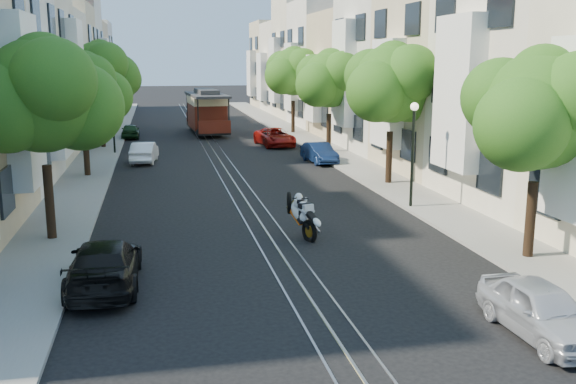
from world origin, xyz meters
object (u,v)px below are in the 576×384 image
parked_car_e_mid (319,153)px  parked_car_e_far (275,137)px  parked_car_e_near (541,310)px  parked_car_w_near (105,264)px  tree_w_d (111,75)px  lamp_west (113,109)px  cable_car (207,110)px  tree_e_c (330,81)px  parked_car_w_mid (144,152)px  tree_e_b (393,85)px  tree_w_b (84,91)px  tree_w_a (43,98)px  tree_w_c (100,72)px  tree_e_d (294,73)px  sportbike_rider (301,213)px  lamp_east (413,139)px  parked_car_w_far (130,131)px  tree_e_a (541,114)px

parked_car_e_mid → parked_car_e_far: size_ratio=0.79×
parked_car_e_near → parked_car_w_near: (-9.53, 5.07, 0.04)m
tree_w_d → lamp_west: bearing=-86.6°
cable_car → tree_w_d: bearing=151.8°
tree_e_c → parked_car_e_near: tree_e_c is taller
lamp_west → cable_car: size_ratio=0.48×
parked_car_e_mid → parked_car_w_mid: size_ratio=0.96×
tree_e_b → tree_w_d: tree_e_b is taller
tree_w_b → parked_car_w_mid: tree_w_b is taller
tree_w_a → tree_w_c: tree_w_c is taller
tree_w_b → tree_w_d: (0.00, 22.00, 0.20)m
tree_w_a → lamp_west: bearing=87.6°
tree_e_d → tree_w_c: size_ratio=0.97×
tree_e_d → parked_car_e_mid: tree_e_d is taller
sportbike_rider → parked_car_e_mid: (4.57, 15.37, -0.28)m
lamp_east → parked_car_w_far: lamp_east is taller
tree_w_b → parked_car_e_far: size_ratio=1.41×
parked_car_e_near → parked_car_e_far: bearing=88.6°
tree_e_d → cable_car: tree_e_d is taller
tree_e_b → parked_car_w_mid: (-11.66, 9.37, -4.13)m
parked_car_e_far → tree_e_d: bearing=61.0°
sportbike_rider → parked_car_e_near: size_ratio=0.57×
tree_e_c → parked_car_e_far: size_ratio=1.46×
parked_car_e_mid → parked_car_e_far: bearing=93.0°
lamp_east → parked_car_w_near: 13.55m
parked_car_e_near → tree_w_c: bearing=107.9°
tree_e_c → parked_car_e_mid: 5.79m
cable_car → tree_e_c: bearing=-64.2°
tree_w_b → parked_car_e_far: 15.69m
tree_e_b → cable_car: tree_e_b is taller
cable_car → parked_car_w_mid: size_ratio=2.34×
lamp_west → parked_car_w_far: bearing=85.2°
parked_car_e_near → parked_car_w_far: (-10.00, 38.39, -0.04)m
parked_car_e_mid → parked_car_w_near: 21.89m
tree_e_b → parked_car_e_far: tree_e_b is taller
cable_car → parked_car_w_near: size_ratio=1.94×
tree_e_b → tree_e_d: bearing=90.0°
parked_car_e_mid → parked_car_w_far: parked_car_e_mid is taller
parked_car_w_far → sportbike_rider: bearing=102.3°
tree_w_b → cable_car: size_ratio=0.73×
tree_w_d → lamp_east: tree_w_d is taller
parked_car_e_near → tree_e_d: bearing=84.4°
tree_e_b → tree_w_b: (-14.40, 5.00, -0.34)m
tree_e_d → parked_car_w_far: tree_e_d is taller
tree_e_a → parked_car_w_mid: (-11.66, 21.37, -3.79)m
tree_e_a → parked_car_w_far: size_ratio=1.90×
tree_e_c → parked_car_e_near: (-2.86, -27.98, -3.99)m
tree_e_a → parked_car_w_near: 12.95m
lamp_east → tree_w_b: bearing=143.4°
parked_car_e_far → sportbike_rider: bearing=-105.2°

